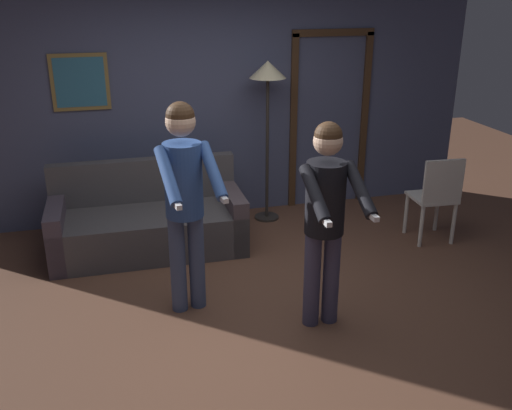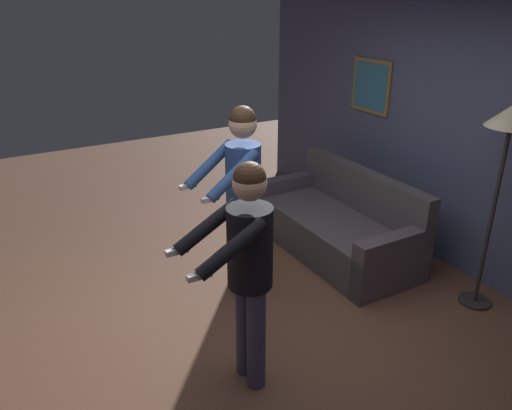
{
  "view_description": "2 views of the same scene",
  "coord_description": "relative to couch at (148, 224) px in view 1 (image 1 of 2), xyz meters",
  "views": [
    {
      "loc": [
        -1.02,
        -4.03,
        2.55
      ],
      "look_at": [
        -0.02,
        -0.23,
        1.02
      ],
      "focal_mm": 40.0,
      "sensor_mm": 36.0,
      "label": 1
    },
    {
      "loc": [
        2.96,
        -1.71,
        2.59
      ],
      "look_at": [
        -0.01,
        -0.0,
        1.1
      ],
      "focal_mm": 35.0,
      "sensor_mm": 36.0,
      "label": 2
    }
  ],
  "objects": [
    {
      "name": "ground_plane",
      "position": [
        0.72,
        -1.39,
        -0.28
      ],
      "size": [
        12.0,
        12.0,
        0.0
      ],
      "primitive_type": "plane",
      "color": "brown"
    },
    {
      "name": "back_wall_assembly",
      "position": [
        0.73,
        0.84,
        1.02
      ],
      "size": [
        6.4,
        0.1,
        2.6
      ],
      "color": "#4D5474",
      "rests_on": "ground_plane"
    },
    {
      "name": "couch",
      "position": [
        0.0,
        0.0,
        0.0
      ],
      "size": [
        1.91,
        0.86,
        0.87
      ],
      "color": "#4C484A",
      "rests_on": "ground_plane"
    },
    {
      "name": "torchiere_lamp",
      "position": [
        1.39,
        0.48,
        1.27
      ],
      "size": [
        0.4,
        0.4,
        1.79
      ],
      "color": "#332D28",
      "rests_on": "ground_plane"
    },
    {
      "name": "person_standing_left",
      "position": [
        0.23,
        -1.26,
        0.78
      ],
      "size": [
        0.49,
        0.68,
        1.74
      ],
      "color": "#415076",
      "rests_on": "ground_plane"
    },
    {
      "name": "person_standing_right",
      "position": [
        1.21,
        -1.75,
        0.71
      ],
      "size": [
        0.43,
        0.66,
        1.64
      ],
      "color": "#42415F",
      "rests_on": "ground_plane"
    },
    {
      "name": "dining_chair_distant",
      "position": [
        2.9,
        -0.59,
        0.25
      ],
      "size": [
        0.45,
        0.45,
        0.93
      ],
      "color": "silver",
      "rests_on": "ground_plane"
    }
  ]
}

